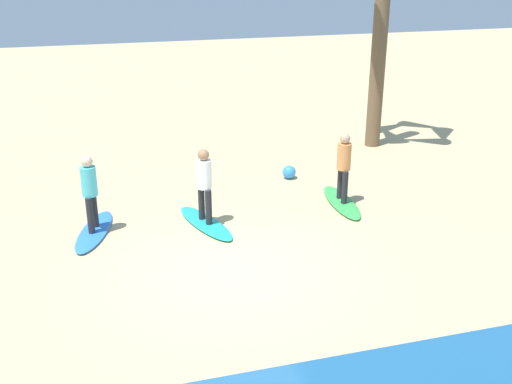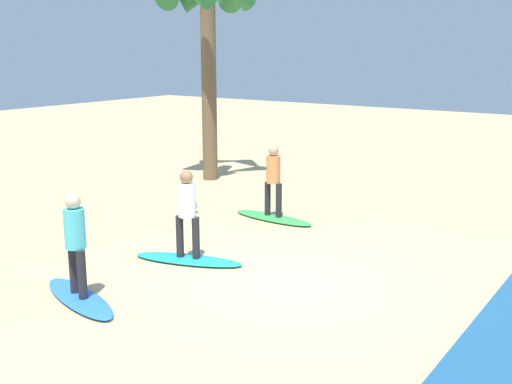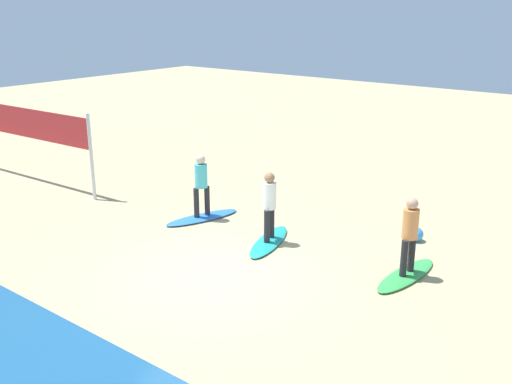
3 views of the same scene
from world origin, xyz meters
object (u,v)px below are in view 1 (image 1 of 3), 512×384
beach_ball (289,172)px  surfboard_green (342,202)px  surfboard_teal (206,223)px  surfer_teal (204,181)px  surfboard_blue (94,231)px  surfer_blue (90,188)px  surfer_green (344,162)px

beach_ball → surfboard_green: bearing=108.4°
surfboard_teal → surfer_teal: (0.00, 0.00, 0.99)m
surfboard_green → surfer_teal: (3.32, 0.29, 0.99)m
surfboard_blue → surfboard_green: bearing=107.5°
surfboard_green → surfer_blue: bearing=-85.3°
surfboard_blue → surfer_blue: (0.00, 0.00, 0.99)m
surfer_blue → beach_ball: 5.48m
surfer_teal → surfer_blue: size_ratio=1.00×
surfer_green → surfer_teal: bearing=4.9°
surfboard_green → surfboard_teal: (3.32, 0.29, 0.00)m
surfer_teal → beach_ball: (-2.67, -2.24, -0.86)m
surfer_blue → surfer_teal: bearing=174.4°
surfboard_green → surfboard_teal: bearing=-81.0°
surfer_teal → surfboard_blue: 2.56m
surfer_green → beach_ball: surfer_green is taller
surfboard_green → beach_ball: size_ratio=6.02×
surfer_green → surfboard_blue: 5.76m
surfboard_green → surfer_teal: surfer_teal is taller
surfboard_teal → surfer_green: bearing=77.6°
surfboard_teal → surfer_teal: size_ratio=1.28×
surfboard_green → surfboard_teal: size_ratio=1.00×
surfboard_teal → surfboard_blue: bearing=-112.9°
beach_ball → surfer_green: bearing=108.4°
surfer_blue → surfer_green: bearing=-179.4°
surfer_green → surfboard_teal: 3.48m
surfboard_teal → surfer_teal: 0.99m
surfboard_teal → surfer_teal: bearing=-0.0°
surfer_green → surfboard_blue: surfer_green is taller
surfboard_teal → surfer_blue: size_ratio=1.28×
surfboard_green → beach_ball: beach_ball is taller
surfer_green → beach_ball: (0.65, -1.96, -0.86)m
surfer_teal → surfer_green: bearing=-175.1°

